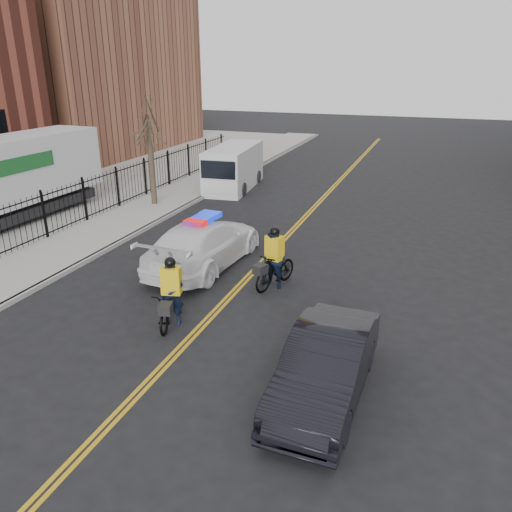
{
  "coord_description": "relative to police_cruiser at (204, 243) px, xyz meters",
  "views": [
    {
      "loc": [
        5.57,
        -11.07,
        6.8
      ],
      "look_at": [
        0.72,
        2.16,
        1.3
      ],
      "focal_mm": 35.0,
      "sensor_mm": 36.0,
      "label": 1
    }
  ],
  "objects": [
    {
      "name": "warehouse_far",
      "position": [
        -21.16,
        20.19,
        6.16
      ],
      "size": [
        14.0,
        18.0,
        14.0
      ],
      "primitive_type": "cube",
      "color": "brown",
      "rests_on": "ground"
    },
    {
      "name": "sidewalk",
      "position": [
        -5.66,
        4.19,
        -0.76
      ],
      "size": [
        3.0,
        60.0,
        0.15
      ],
      "primitive_type": "cube",
      "color": "gray",
      "rests_on": "ground"
    },
    {
      "name": "iron_fence",
      "position": [
        -7.16,
        4.19,
        0.16
      ],
      "size": [
        0.12,
        28.0,
        2.0
      ],
      "primitive_type": null,
      "color": "black",
      "rests_on": "ground"
    },
    {
      "name": "police_cruiser",
      "position": [
        0.0,
        0.0,
        0.0
      ],
      "size": [
        2.6,
        5.84,
        1.82
      ],
      "rotation": [
        0.0,
        0.0,
        3.09
      ],
      "color": "white",
      "rests_on": "ground"
    },
    {
      "name": "street_tree",
      "position": [
        -5.76,
        6.19,
        2.7
      ],
      "size": [
        3.2,
        3.2,
        4.8
      ],
      "color": "#35271F",
      "rests_on": "sidewalk"
    },
    {
      "name": "cyclist_far",
      "position": [
        2.89,
        -0.88,
        -0.04
      ],
      "size": [
        1.19,
        2.08,
        2.02
      ],
      "rotation": [
        0.0,
        0.0,
        -0.33
      ],
      "color": "black",
      "rests_on": "ground"
    },
    {
      "name": "center_line_left",
      "position": [
        1.76,
        4.19,
        -0.83
      ],
      "size": [
        0.1,
        60.0,
        0.01
      ],
      "primitive_type": "cube",
      "color": "#BF9116",
      "rests_on": "ground"
    },
    {
      "name": "curb",
      "position": [
        -4.16,
        4.19,
        -0.76
      ],
      "size": [
        0.2,
        60.0,
        0.15
      ],
      "primitive_type": "cube",
      "color": "gray",
      "rests_on": "ground"
    },
    {
      "name": "center_line_right",
      "position": [
        1.92,
        4.19,
        -0.83
      ],
      "size": [
        0.1,
        60.0,
        0.01
      ],
      "primitive_type": "cube",
      "color": "#BF9116",
      "rests_on": "ground"
    },
    {
      "name": "cyclist_near",
      "position": [
        1.04,
        -4.16,
        -0.15
      ],
      "size": [
        1.19,
        2.13,
        1.98
      ],
      "rotation": [
        0.0,
        0.0,
        0.26
      ],
      "color": "black",
      "rests_on": "ground"
    },
    {
      "name": "dark_sedan",
      "position": [
        5.69,
        -5.88,
        -0.09
      ],
      "size": [
        1.7,
        4.6,
        1.5
      ],
      "primitive_type": "imported",
      "rotation": [
        0.0,
        0.0,
        -0.02
      ],
      "color": "black",
      "rests_on": "ground"
    },
    {
      "name": "ground",
      "position": [
        1.84,
        -3.81,
        -0.84
      ],
      "size": [
        120.0,
        120.0,
        0.0
      ],
      "primitive_type": "plane",
      "color": "black",
      "rests_on": "ground"
    },
    {
      "name": "cargo_van",
      "position": [
        -3.5,
        11.07,
        0.32
      ],
      "size": [
        2.62,
        5.83,
        2.37
      ],
      "rotation": [
        0.0,
        0.0,
        0.1
      ],
      "color": "silver",
      "rests_on": "ground"
    }
  ]
}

